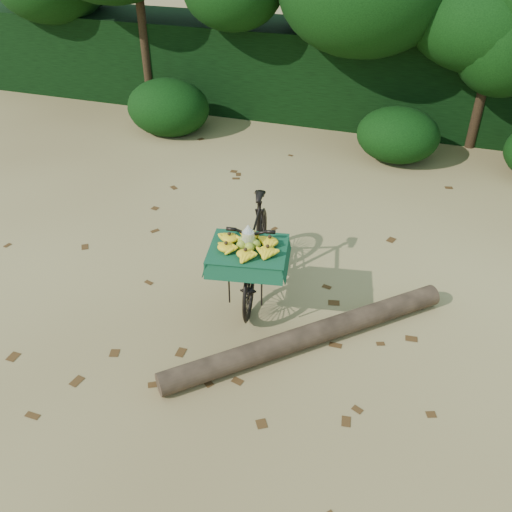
% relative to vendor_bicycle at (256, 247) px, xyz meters
% --- Properties ---
extents(ground, '(80.00, 80.00, 0.00)m').
position_rel_vendor_bicycle_xyz_m(ground, '(-0.28, 0.04, -0.60)').
color(ground, tan).
rests_on(ground, ground).
extents(vendor_bicycle, '(1.02, 2.00, 1.17)m').
position_rel_vendor_bicycle_xyz_m(vendor_bicycle, '(0.00, 0.00, 0.00)').
color(vendor_bicycle, black).
rests_on(vendor_bicycle, ground).
extents(fallen_log, '(2.65, 2.51, 0.25)m').
position_rel_vendor_bicycle_xyz_m(fallen_log, '(0.88, -0.78, -0.47)').
color(fallen_log, brown).
rests_on(fallen_log, ground).
extents(hedge_backdrop, '(26.00, 1.80, 1.80)m').
position_rel_vendor_bicycle_xyz_m(hedge_backdrop, '(-0.28, 6.34, 0.30)').
color(hedge_backdrop, black).
rests_on(hedge_backdrop, ground).
extents(tree_row, '(14.50, 2.00, 4.00)m').
position_rel_vendor_bicycle_xyz_m(tree_row, '(-0.93, 5.54, 1.40)').
color(tree_row, black).
rests_on(tree_row, ground).
extents(bush_clumps, '(8.80, 1.70, 0.90)m').
position_rel_vendor_bicycle_xyz_m(bush_clumps, '(0.22, 4.34, -0.15)').
color(bush_clumps, black).
rests_on(bush_clumps, ground).
extents(leaf_litter, '(7.00, 7.30, 0.01)m').
position_rel_vendor_bicycle_xyz_m(leaf_litter, '(-0.28, 0.69, -0.59)').
color(leaf_litter, '#462B12').
rests_on(leaf_litter, ground).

